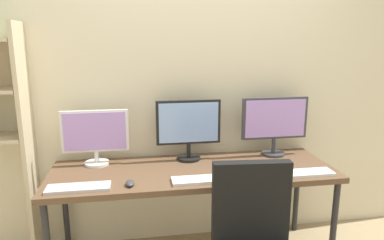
% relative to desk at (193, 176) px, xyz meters
% --- Properties ---
extents(wall_back, '(4.42, 0.10, 2.60)m').
position_rel_desk_xyz_m(wall_back, '(0.00, 0.42, 0.61)').
color(wall_back, beige).
rests_on(wall_back, ground_plane).
extents(desk, '(2.02, 0.68, 0.74)m').
position_rel_desk_xyz_m(desk, '(0.00, 0.00, 0.00)').
color(desk, brown).
rests_on(desk, ground_plane).
extents(monitor_left, '(0.48, 0.18, 0.41)m').
position_rel_desk_xyz_m(monitor_left, '(-0.69, 0.21, 0.28)').
color(monitor_left, silver).
rests_on(monitor_left, desk).
extents(monitor_center, '(0.49, 0.18, 0.46)m').
position_rel_desk_xyz_m(monitor_center, '(0.00, 0.21, 0.32)').
color(monitor_center, black).
rests_on(monitor_center, desk).
extents(monitor_right, '(0.53, 0.18, 0.47)m').
position_rel_desk_xyz_m(monitor_right, '(0.69, 0.21, 0.32)').
color(monitor_right, '#38383D').
rests_on(monitor_right, desk).
extents(keyboard_left, '(0.39, 0.13, 0.02)m').
position_rel_desk_xyz_m(keyboard_left, '(-0.76, -0.23, 0.06)').
color(keyboard_left, silver).
rests_on(keyboard_left, desk).
extents(keyboard_center, '(0.36, 0.13, 0.02)m').
position_rel_desk_xyz_m(keyboard_center, '(0.00, -0.23, 0.06)').
color(keyboard_center, silver).
rests_on(keyboard_center, desk).
extents(keyboard_right, '(0.36, 0.13, 0.02)m').
position_rel_desk_xyz_m(keyboard_right, '(0.76, -0.23, 0.06)').
color(keyboard_right, silver).
rests_on(keyboard_right, desk).
extents(computer_mouse, '(0.06, 0.10, 0.03)m').
position_rel_desk_xyz_m(computer_mouse, '(-0.45, -0.22, 0.07)').
color(computer_mouse, '#38383D').
rests_on(computer_mouse, desk).
extents(laptop_closed, '(0.33, 0.24, 0.02)m').
position_rel_desk_xyz_m(laptop_closed, '(0.37, -0.06, 0.07)').
color(laptop_closed, '#2D2D2D').
rests_on(laptop_closed, desk).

